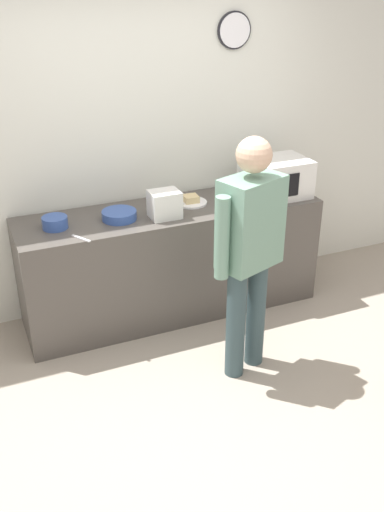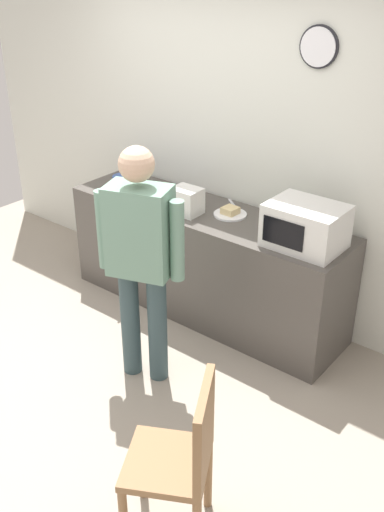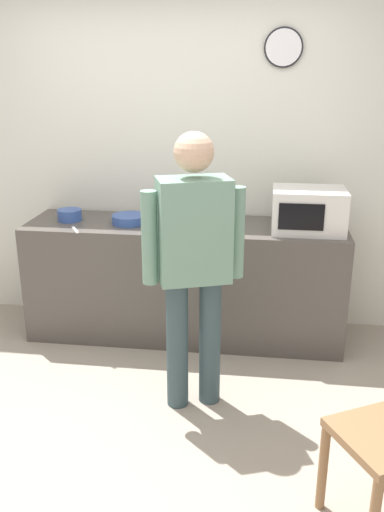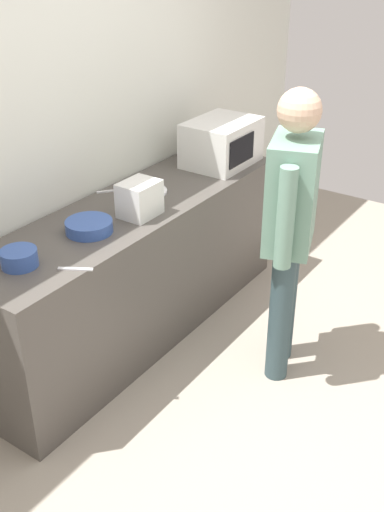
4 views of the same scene
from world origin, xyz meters
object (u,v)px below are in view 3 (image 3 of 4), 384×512
Objects in this scene: salad_bowl at (129,219)px; spoon_utensil at (199,216)px; toaster at (170,215)px; person_standing at (194,255)px; sandwich_plate at (212,221)px; microwave at (308,210)px; fork_utensil at (75,230)px; cereal_bowl at (70,215)px.

spoon_utensil is at bearing 29.78° from salad_bowl.
spoon_utensil is at bearing 66.02° from toaster.
sandwich_plate is at bearing 89.56° from person_standing.
microwave is 1.97× the size of salad_bowl.
person_standing is at bearing -84.59° from spoon_utensil.
microwave is at bearing 6.94° from fork_utensil.
toaster is at bearing -15.85° from salad_bowl.
salad_bowl is 1.16× the size of toaster.
person_standing is (-0.01, -0.97, 0.06)m from sandwich_plate.
salad_bowl is at bearing 123.74° from person_standing.
fork_utensil is at bearing -168.67° from toaster.
toaster is at bearing -148.22° from sandwich_plate.
cereal_bowl is (-0.46, 0.02, 0.01)m from salad_bowl.
toaster is at bearing -113.98° from spoon_utensil.
sandwich_plate is at bearing 7.90° from salad_bowl.
cereal_bowl reaches higher than fork_utensil.
toaster is at bearing -8.41° from cereal_bowl.
fork_utensil is at bearing -146.59° from salad_bowl.
fork_utensil is at bearing -173.06° from microwave.
fork_utensil is 0.10× the size of person_standing.
cereal_bowl is 1.06× the size of spoon_utensil.
salad_bowl reaches higher than spoon_utensil.
salad_bowl is 1.07m from person_standing.
person_standing reaches higher than toaster.
person_standing reaches higher than sandwich_plate.
cereal_bowl is 0.98m from spoon_utensil.
fork_utensil is (-0.66, -0.13, -0.10)m from toaster.
sandwich_plate is 0.34m from toaster.
microwave is at bearing -1.11° from salad_bowl.
spoon_utensil is at bearing 95.41° from person_standing.
cereal_bowl is 1.40m from person_standing.
fork_utensil is at bearing 144.41° from person_standing.
person_standing is at bearing -56.26° from salad_bowl.
cereal_bowl is at bearing -165.07° from spoon_utensil.
sandwich_plate is 1.47× the size of spoon_utensil.
cereal_bowl is at bearing 176.94° from salad_bowl.
toaster is 1.29× the size of fork_utensil.
salad_bowl is (-1.29, 0.02, -0.12)m from microwave.
fork_utensil is at bearing -63.40° from cereal_bowl.
toaster is 0.84m from person_standing.
sandwich_plate is 1.14× the size of toaster.
sandwich_plate is at bearing 31.78° from toaster.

